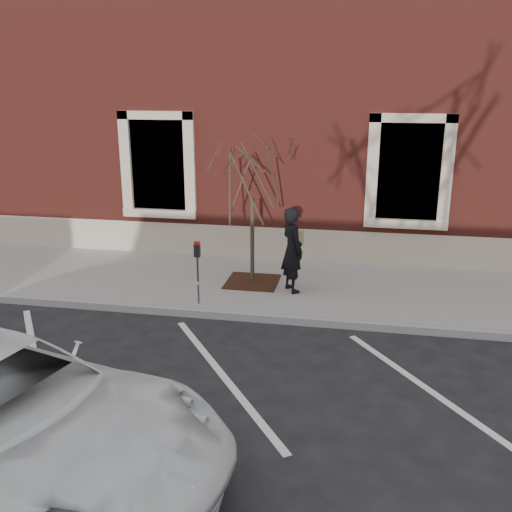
# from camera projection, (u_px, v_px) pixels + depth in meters

# --- Properties ---
(ground) EXTENTS (120.00, 120.00, 0.00)m
(ground) POSITION_uv_depth(u_px,v_px,m) (250.00, 320.00, 10.91)
(ground) COLOR #28282B
(ground) RESTS_ON ground
(sidewalk_near) EXTENTS (40.00, 3.50, 0.15)m
(sidewalk_near) POSITION_uv_depth(u_px,v_px,m) (266.00, 285.00, 12.53)
(sidewalk_near) COLOR gray
(sidewalk_near) RESTS_ON ground
(curb_near) EXTENTS (40.00, 0.12, 0.15)m
(curb_near) POSITION_uv_depth(u_px,v_px,m) (250.00, 317.00, 10.84)
(curb_near) COLOR #9E9E99
(curb_near) RESTS_ON ground
(parking_stripes) EXTENTS (28.00, 4.40, 0.01)m
(parking_stripes) POSITION_uv_depth(u_px,v_px,m) (223.00, 375.00, 8.84)
(parking_stripes) COLOR silver
(parking_stripes) RESTS_ON ground
(building_civic) EXTENTS (40.00, 8.62, 8.00)m
(building_civic) POSITION_uv_depth(u_px,v_px,m) (300.00, 95.00, 17.01)
(building_civic) COLOR maroon
(building_civic) RESTS_ON ground
(man) EXTENTS (0.72, 0.78, 1.78)m
(man) POSITION_uv_depth(u_px,v_px,m) (292.00, 250.00, 11.76)
(man) COLOR black
(man) RESTS_ON sidewalk_near
(parking_meter) EXTENTS (0.12, 0.09, 1.27)m
(parking_meter) POSITION_uv_depth(u_px,v_px,m) (197.00, 261.00, 11.07)
(parking_meter) COLOR #595B60
(parking_meter) RESTS_ON sidewalk_near
(tree_grate) EXTENTS (1.12, 1.12, 0.03)m
(tree_grate) POSITION_uv_depth(u_px,v_px,m) (252.00, 282.00, 12.51)
(tree_grate) COLOR #3B1A13
(tree_grate) RESTS_ON sidewalk_near
(sapling) EXTENTS (2.04, 2.04, 3.41)m
(sapling) POSITION_uv_depth(u_px,v_px,m) (252.00, 174.00, 11.82)
(sapling) COLOR #422F28
(sapling) RESTS_ON sidewalk_near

